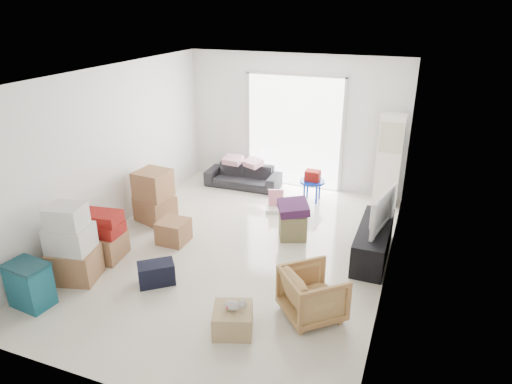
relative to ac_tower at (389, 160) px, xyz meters
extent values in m
cube|color=beige|center=(-1.95, -2.65, -0.99)|extent=(4.50, 6.00, 0.24)
cube|color=white|center=(-1.95, -2.65, 1.95)|extent=(4.50, 6.00, 0.24)
cube|color=white|center=(-1.95, 0.47, 0.48)|extent=(4.50, 0.24, 2.70)
cube|color=white|center=(-1.95, -5.77, 0.48)|extent=(4.50, 0.24, 2.70)
cube|color=white|center=(-4.32, -2.65, 0.48)|extent=(0.24, 6.00, 2.70)
cube|color=white|center=(0.42, -2.65, 0.48)|extent=(0.24, 6.00, 2.70)
cube|color=white|center=(-1.95, 0.33, 0.27)|extent=(2.00, 0.01, 2.30)
cube|color=silver|center=(-2.95, 0.32, 0.27)|extent=(0.06, 0.04, 2.30)
cube|color=silver|center=(-0.95, 0.32, 0.27)|extent=(0.06, 0.04, 2.30)
cube|color=silver|center=(-1.95, 0.32, 1.42)|extent=(2.10, 0.04, 0.06)
cube|color=white|center=(0.00, 0.00, 0.00)|extent=(0.45, 0.30, 1.75)
cube|color=black|center=(0.05, -2.09, -0.62)|extent=(0.45, 1.51, 0.50)
imported|color=black|center=(0.05, -2.09, -0.31)|extent=(0.74, 1.06, 0.13)
imported|color=#28282D|center=(-2.88, -0.15, -0.57)|extent=(1.56, 0.48, 0.61)
cube|color=#C28D9C|center=(-3.13, -0.10, -0.20)|extent=(0.43, 0.35, 0.13)
cube|color=#C28D9C|center=(-2.66, -0.13, -0.20)|extent=(0.49, 0.45, 0.13)
imported|color=tan|center=(-0.45, -3.82, -0.53)|extent=(0.93, 0.93, 0.70)
cube|color=#0F4F60|center=(-3.85, -4.88, -0.73)|extent=(0.54, 0.41, 0.28)
cube|color=#0F4F60|center=(-3.85, -4.88, -0.45)|extent=(0.54, 0.41, 0.28)
cube|color=#0C333D|center=(-3.85, -4.88, -0.29)|extent=(0.56, 0.42, 0.04)
cube|color=#A26B49|center=(-3.75, -4.20, -0.65)|extent=(0.72, 0.65, 0.46)
cube|color=silver|center=(-3.75, -4.20, -0.24)|extent=(0.64, 0.56, 0.36)
cube|color=silver|center=(-3.75, -4.20, 0.09)|extent=(0.54, 0.50, 0.31)
cube|color=#A26B49|center=(-3.75, -3.57, -0.67)|extent=(0.62, 0.62, 0.40)
cube|color=maroon|center=(-3.75, -3.57, -0.38)|extent=(0.62, 0.43, 0.18)
cube|color=maroon|center=(-3.75, -3.57, -0.21)|extent=(0.63, 0.46, 0.16)
cube|color=#A26B49|center=(-3.72, -2.20, -0.65)|extent=(0.74, 0.67, 0.45)
cube|color=#A26B49|center=(-3.72, -2.20, -0.19)|extent=(0.58, 0.58, 0.48)
cube|color=#A26B49|center=(-3.01, -2.78, -0.69)|extent=(0.45, 0.45, 0.37)
cube|color=black|center=(-2.63, -3.90, -0.72)|extent=(0.56, 0.53, 0.31)
cube|color=olive|center=(-1.27, -1.94, -0.66)|extent=(0.56, 0.56, 0.43)
cube|color=#4D2051|center=(-1.27, -1.94, -0.38)|extent=(0.63, 0.63, 0.14)
cylinder|color=#0A2CAD|center=(-1.35, -0.36, -0.47)|extent=(0.49, 0.49, 0.04)
cylinder|color=#0A2CAD|center=(-1.22, -0.24, -0.68)|extent=(0.04, 0.04, 0.38)
cylinder|color=#0A2CAD|center=(-1.47, -0.24, -0.68)|extent=(0.04, 0.04, 0.38)
cylinder|color=#0A2CAD|center=(-1.47, -0.49, -0.68)|extent=(0.04, 0.04, 0.38)
cylinder|color=#0A2CAD|center=(-1.22, -0.49, -0.68)|extent=(0.04, 0.04, 0.38)
cube|color=maroon|center=(-1.35, -0.36, -0.35)|extent=(0.28, 0.22, 0.20)
cube|color=silver|center=(-1.87, -1.12, -0.84)|extent=(0.36, 0.33, 0.07)
cube|color=pink|center=(-1.87, -1.01, -0.64)|extent=(0.28, 0.11, 0.33)
cube|color=tan|center=(-1.25, -4.43, -0.72)|extent=(0.58, 0.58, 0.30)
ellipsoid|color=#B2ADA8|center=(-1.25, -4.43, -0.52)|extent=(0.20, 0.14, 0.11)
cube|color=#C4173E|center=(-1.25, -4.43, -0.51)|extent=(0.16, 0.14, 0.03)
sphere|color=#B2ADA8|center=(-1.14, -4.40, -0.49)|extent=(0.11, 0.11, 0.11)
camera|label=1|loc=(0.56, -8.40, 2.74)|focal=32.00mm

